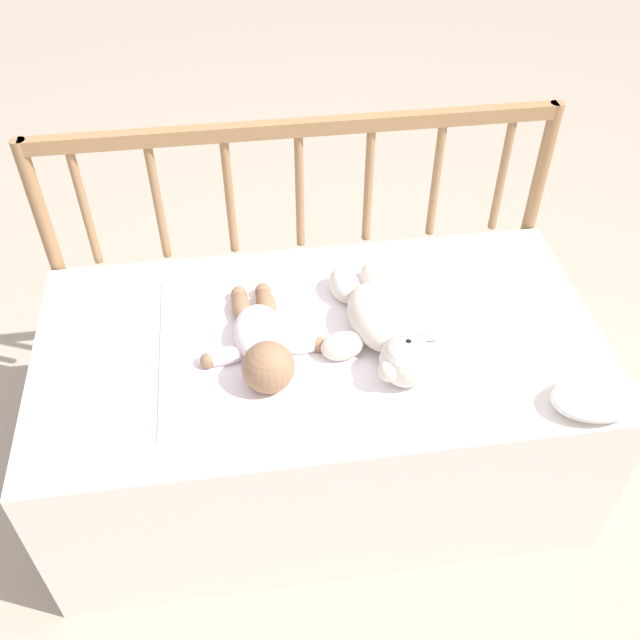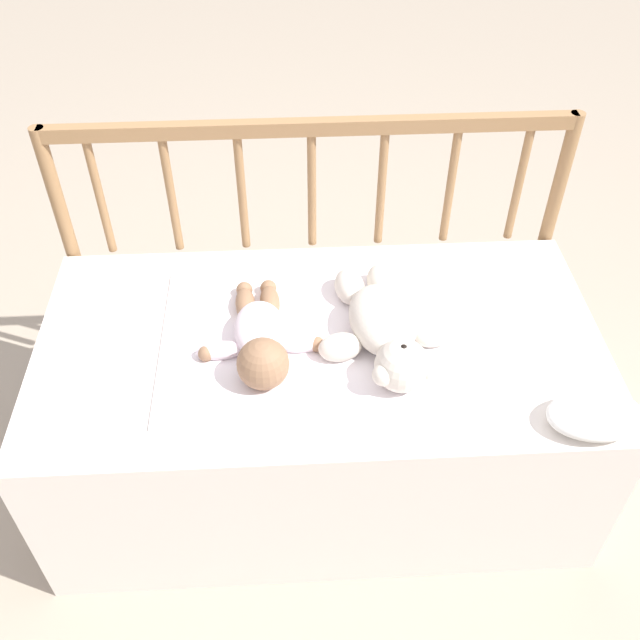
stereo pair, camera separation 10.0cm
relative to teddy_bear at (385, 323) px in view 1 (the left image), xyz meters
The scene contains 7 objects.
ground_plane 0.56m from the teddy_bear, behind, with size 12.00×12.00×0.00m, color tan.
crib_mattress 0.33m from the teddy_bear, behind, with size 1.32×0.69×0.49m.
crib_rail 0.42m from the teddy_bear, 110.60° to the left, with size 1.32×0.04×0.85m.
blanket 0.14m from the teddy_bear, 169.46° to the left, with size 0.76×0.50×0.01m.
teddy_bear is the anchor object (origin of this frame).
baby 0.28m from the teddy_bear, behind, with size 0.30×0.37×0.11m.
small_pillow 0.48m from the teddy_bear, 33.11° to the right, with size 0.20×0.13×0.06m.
Camera 1 is at (-0.17, -1.16, 1.66)m, focal length 40.00 mm.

